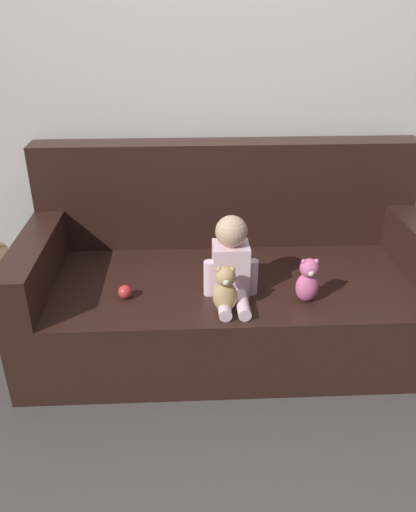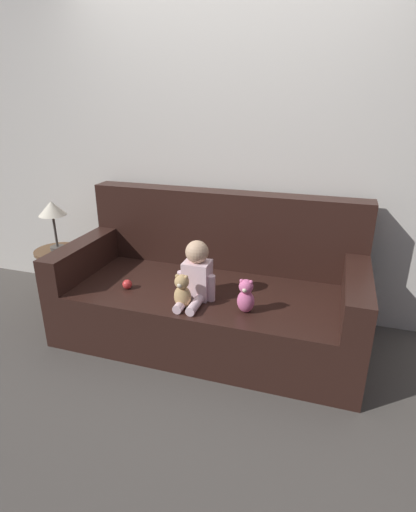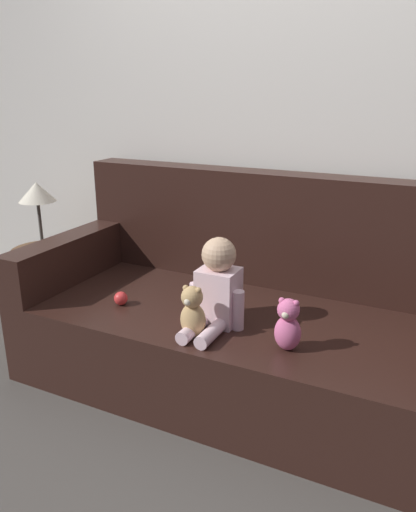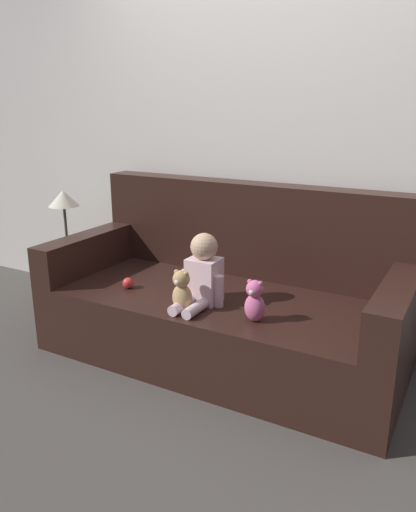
{
  "view_description": "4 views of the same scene",
  "coord_description": "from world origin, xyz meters",
  "px_view_note": "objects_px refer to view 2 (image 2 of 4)",
  "views": [
    {
      "loc": [
        -0.23,
        -2.26,
        1.69
      ],
      "look_at": [
        -0.13,
        -0.08,
        0.56
      ],
      "focal_mm": 35.0,
      "sensor_mm": 36.0,
      "label": 1
    },
    {
      "loc": [
        0.78,
        -2.43,
        1.66
      ],
      "look_at": [
        0.01,
        -0.04,
        0.66
      ],
      "focal_mm": 28.0,
      "sensor_mm": 36.0,
      "label": 2
    },
    {
      "loc": [
        0.84,
        -2.02,
        1.42
      ],
      "look_at": [
        -0.11,
        -0.1,
        0.69
      ],
      "focal_mm": 35.0,
      "sensor_mm": 36.0,
      "label": 3
    },
    {
      "loc": [
        1.27,
        -2.44,
        1.48
      ],
      "look_at": [
        -0.08,
        -0.03,
        0.64
      ],
      "focal_mm": 35.0,
      "sensor_mm": 36.0,
      "label": 4
    }
  ],
  "objects_px": {
    "toy_ball": "(127,284)",
    "side_table": "(55,230)",
    "couch": "(212,292)",
    "person_baby": "(196,275)",
    "plush_toy_side": "(246,296)",
    "teddy_bear_brown": "(182,291)"
  },
  "relations": [
    {
      "from": "couch",
      "to": "toy_ball",
      "type": "distance_m",
      "value": 0.61
    },
    {
      "from": "plush_toy_side",
      "to": "side_table",
      "type": "bearing_deg",
      "value": 165.47
    },
    {
      "from": "person_baby",
      "to": "teddy_bear_brown",
      "type": "distance_m",
      "value": 0.17
    },
    {
      "from": "plush_toy_side",
      "to": "toy_ball",
      "type": "distance_m",
      "value": 0.87
    },
    {
      "from": "plush_toy_side",
      "to": "side_table",
      "type": "xyz_separation_m",
      "value": [
        -1.72,
        0.45,
        0.11
      ]
    },
    {
      "from": "couch",
      "to": "person_baby",
      "type": "relative_size",
      "value": 5.32
    },
    {
      "from": "plush_toy_side",
      "to": "teddy_bear_brown",
      "type": "bearing_deg",
      "value": -170.04
    },
    {
      "from": "person_baby",
      "to": "toy_ball",
      "type": "height_order",
      "value": "person_baby"
    },
    {
      "from": "couch",
      "to": "person_baby",
      "type": "bearing_deg",
      "value": -94.94
    },
    {
      "from": "person_baby",
      "to": "plush_toy_side",
      "type": "relative_size",
      "value": 1.77
    },
    {
      "from": "toy_ball",
      "to": "side_table",
      "type": "distance_m",
      "value": 0.96
    },
    {
      "from": "couch",
      "to": "side_table",
      "type": "height_order",
      "value": "couch"
    },
    {
      "from": "plush_toy_side",
      "to": "toy_ball",
      "type": "height_order",
      "value": "plush_toy_side"
    },
    {
      "from": "teddy_bear_brown",
      "to": "toy_ball",
      "type": "relative_size",
      "value": 3.48
    },
    {
      "from": "couch",
      "to": "plush_toy_side",
      "type": "xyz_separation_m",
      "value": [
        0.33,
        -0.35,
        0.2
      ]
    },
    {
      "from": "person_baby",
      "to": "side_table",
      "type": "relative_size",
      "value": 0.45
    },
    {
      "from": "couch",
      "to": "person_baby",
      "type": "distance_m",
      "value": 0.37
    },
    {
      "from": "plush_toy_side",
      "to": "toy_ball",
      "type": "xyz_separation_m",
      "value": [
        -0.86,
        0.07,
        -0.08
      ]
    },
    {
      "from": "side_table",
      "to": "person_baby",
      "type": "bearing_deg",
      "value": -14.85
    },
    {
      "from": "teddy_bear_brown",
      "to": "toy_ball",
      "type": "xyz_separation_m",
      "value": [
        -0.47,
        0.13,
        -0.08
      ]
    },
    {
      "from": "plush_toy_side",
      "to": "side_table",
      "type": "distance_m",
      "value": 1.78
    },
    {
      "from": "person_baby",
      "to": "toy_ball",
      "type": "bearing_deg",
      "value": -178.03
    }
  ]
}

